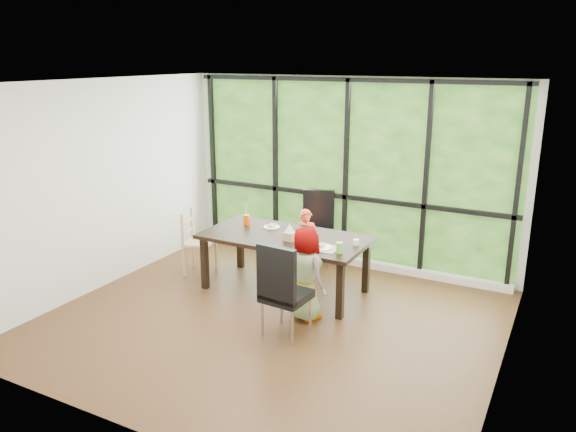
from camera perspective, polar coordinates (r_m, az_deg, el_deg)
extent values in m
plane|color=black|center=(6.62, -1.70, -10.61)|extent=(5.00, 5.00, 0.00)
plane|color=silver|center=(8.12, 6.05, 4.44)|extent=(5.00, 0.00, 5.00)
cube|color=#1B4C14|center=(8.10, 6.00, 4.42)|extent=(4.80, 0.02, 2.65)
cube|color=silver|center=(8.39, 5.54, -4.41)|extent=(4.80, 0.12, 0.10)
cube|color=black|center=(7.29, -0.33, -4.81)|extent=(2.16, 1.15, 0.75)
cube|color=black|center=(8.15, 2.92, -1.33)|extent=(0.57, 0.57, 1.08)
cube|color=black|center=(6.10, -0.16, -7.44)|extent=(0.50, 0.50, 1.08)
cube|color=tan|center=(7.93, -8.98, -2.68)|extent=(0.50, 0.51, 0.90)
imported|color=#F24E2B|center=(7.80, 1.88, -2.68)|extent=(0.40, 0.35, 0.94)
imported|color=slate|center=(6.46, 2.08, -5.89)|extent=(0.64, 0.55, 1.11)
cube|color=tan|center=(6.72, 3.42, -3.26)|extent=(0.40, 0.29, 0.01)
cylinder|color=white|center=(7.50, -1.68, -1.13)|extent=(0.22, 0.22, 0.01)
cylinder|color=white|center=(6.72, 3.35, -3.20)|extent=(0.28, 0.28, 0.02)
cylinder|color=#ED5002|center=(7.63, -4.23, -0.37)|extent=(0.09, 0.09, 0.14)
cylinder|color=#6CDA41|center=(6.55, 5.25, -3.23)|extent=(0.08, 0.08, 0.13)
cylinder|color=white|center=(6.85, 6.95, -2.68)|extent=(0.07, 0.07, 0.07)
cube|color=tan|center=(6.96, 0.15, -2.08)|extent=(0.13, 0.13, 0.11)
cylinder|color=white|center=(7.60, -4.24, 0.41)|extent=(0.01, 0.04, 0.20)
cylinder|color=pink|center=(6.51, 5.27, -2.35)|extent=(0.01, 0.04, 0.20)
cone|color=white|center=(6.93, 0.15, -1.23)|extent=(0.12, 0.12, 0.11)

